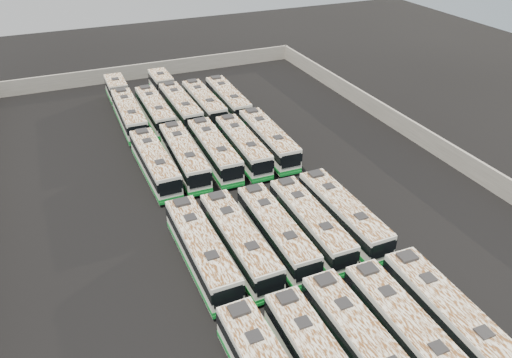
{
  "coord_description": "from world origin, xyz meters",
  "views": [
    {
      "loc": [
        -14.5,
        -36.57,
        25.69
      ],
      "look_at": [
        1.35,
        0.1,
        1.6
      ],
      "focal_mm": 35.0,
      "sensor_mm": 36.0,
      "label": 1
    }
  ],
  "objects_px": {
    "bus_back_left": "(155,111)",
    "bus_back_far_right": "(228,100)",
    "bus_midfront_far_right": "(343,214)",
    "bus_midfront_right": "(310,223)",
    "bus_front_center": "(364,348)",
    "bus_midfront_center": "(276,232)",
    "bus_midfront_far_left": "(201,250)",
    "bus_midfront_left": "(239,242)",
    "bus_back_center": "(174,99)",
    "bus_midback_far_left": "(155,163)",
    "bus_back_right": "(204,104)",
    "bus_back_far_left": "(125,106)",
    "bus_midback_center": "(214,151)",
    "bus_midback_far_right": "(268,139)",
    "bus_midback_left": "(184,156)",
    "bus_front_right": "(408,333)",
    "bus_midback_right": "(243,146)",
    "bus_front_far_right": "(450,319)"
  },
  "relations": [
    {
      "from": "bus_midback_center",
      "to": "bus_midback_far_right",
      "type": "distance_m",
      "value": 6.18
    },
    {
      "from": "bus_midback_left",
      "to": "bus_midback_right",
      "type": "xyz_separation_m",
      "value": [
        6.32,
        -0.22,
        -0.05
      ]
    },
    {
      "from": "bus_midback_far_left",
      "to": "bus_back_center",
      "type": "bearing_deg",
      "value": 67.23
    },
    {
      "from": "bus_front_right",
      "to": "bus_midfront_center",
      "type": "bearing_deg",
      "value": 104.16
    },
    {
      "from": "bus_midback_left",
      "to": "bus_midback_far_right",
      "type": "bearing_deg",
      "value": 1.55
    },
    {
      "from": "bus_front_right",
      "to": "bus_midback_far_right",
      "type": "relative_size",
      "value": 0.98
    },
    {
      "from": "bus_midfront_right",
      "to": "bus_midback_left",
      "type": "distance_m",
      "value": 16.35
    },
    {
      "from": "bus_midfront_far_left",
      "to": "bus_midfront_left",
      "type": "bearing_deg",
      "value": -3.33
    },
    {
      "from": "bus_front_right",
      "to": "bus_midback_far_right",
      "type": "xyz_separation_m",
      "value": [
        3.18,
        27.68,
        0.04
      ]
    },
    {
      "from": "bus_midfront_left",
      "to": "bus_midback_center",
      "type": "relative_size",
      "value": 1.0
    },
    {
      "from": "bus_midfront_center",
      "to": "bus_midback_right",
      "type": "distance_m",
      "value": 15.16
    },
    {
      "from": "bus_midfront_far_right",
      "to": "bus_back_left",
      "type": "bearing_deg",
      "value": 108.0
    },
    {
      "from": "bus_front_center",
      "to": "bus_midfront_left",
      "type": "distance_m",
      "value": 12.83
    },
    {
      "from": "bus_midfront_far_right",
      "to": "bus_midfront_right",
      "type": "bearing_deg",
      "value": -179.99
    },
    {
      "from": "bus_midfront_far_right",
      "to": "bus_front_center",
      "type": "bearing_deg",
      "value": -117.25
    },
    {
      "from": "bus_midfront_far_right",
      "to": "bus_midback_far_left",
      "type": "xyz_separation_m",
      "value": [
        -12.4,
        14.87,
        0.01
      ]
    },
    {
      "from": "bus_front_center",
      "to": "bus_midback_left",
      "type": "bearing_deg",
      "value": 95.75
    },
    {
      "from": "bus_midback_left",
      "to": "bus_back_left",
      "type": "distance_m",
      "value": 12.58
    },
    {
      "from": "bus_back_left",
      "to": "bus_front_center",
      "type": "bearing_deg",
      "value": -85.84
    },
    {
      "from": "bus_midback_left",
      "to": "bus_back_right",
      "type": "bearing_deg",
      "value": 64.97
    },
    {
      "from": "bus_midfront_center",
      "to": "bus_back_center",
      "type": "xyz_separation_m",
      "value": [
        -0.02,
        30.51,
        0.03
      ]
    },
    {
      "from": "bus_front_far_right",
      "to": "bus_midback_far_left",
      "type": "height_order",
      "value": "bus_front_far_right"
    },
    {
      "from": "bus_midfront_far_left",
      "to": "bus_midfront_left",
      "type": "distance_m",
      "value": 3.01
    },
    {
      "from": "bus_front_center",
      "to": "bus_back_far_right",
      "type": "height_order",
      "value": "bus_front_center"
    },
    {
      "from": "bus_midback_right",
      "to": "bus_midfront_center",
      "type": "bearing_deg",
      "value": -100.61
    },
    {
      "from": "bus_midback_far_left",
      "to": "bus_back_right",
      "type": "height_order",
      "value": "bus_midback_far_left"
    },
    {
      "from": "bus_front_center",
      "to": "bus_midback_far_left",
      "type": "distance_m",
      "value": 28.02
    },
    {
      "from": "bus_midfront_far_left",
      "to": "bus_midfront_left",
      "type": "relative_size",
      "value": 1.01
    },
    {
      "from": "bus_back_left",
      "to": "bus_back_far_right",
      "type": "height_order",
      "value": "bus_back_far_right"
    },
    {
      "from": "bus_midfront_left",
      "to": "bus_back_right",
      "type": "distance_m",
      "value": 28.23
    },
    {
      "from": "bus_back_far_left",
      "to": "bus_back_left",
      "type": "bearing_deg",
      "value": -44.04
    },
    {
      "from": "bus_midfront_left",
      "to": "bus_back_center",
      "type": "distance_m",
      "value": 30.73
    },
    {
      "from": "bus_midfront_left",
      "to": "bus_back_far_right",
      "type": "height_order",
      "value": "bus_midfront_left"
    },
    {
      "from": "bus_back_far_left",
      "to": "bus_midfront_left",
      "type": "bearing_deg",
      "value": -83.6
    },
    {
      "from": "bus_midfront_far_right",
      "to": "bus_back_right",
      "type": "height_order",
      "value": "bus_midfront_far_right"
    },
    {
      "from": "bus_back_far_left",
      "to": "bus_back_left",
      "type": "relative_size",
      "value": 1.58
    },
    {
      "from": "bus_midfront_left",
      "to": "bus_midback_right",
      "type": "distance_m",
      "value": 16.18
    },
    {
      "from": "bus_front_right",
      "to": "bus_midback_far_right",
      "type": "distance_m",
      "value": 27.86
    },
    {
      "from": "bus_midfront_far_right",
      "to": "bus_back_far_left",
      "type": "bearing_deg",
      "value": 111.35
    },
    {
      "from": "bus_midback_left",
      "to": "bus_back_far_right",
      "type": "bearing_deg",
      "value": 54.38
    },
    {
      "from": "bus_back_left",
      "to": "bus_midfront_center",
      "type": "bearing_deg",
      "value": -83.67
    },
    {
      "from": "bus_front_right",
      "to": "bus_midback_center",
      "type": "relative_size",
      "value": 0.99
    },
    {
      "from": "bus_midback_left",
      "to": "bus_back_far_left",
      "type": "xyz_separation_m",
      "value": [
        -3.04,
        15.62,
        -0.02
      ]
    },
    {
      "from": "bus_midfront_left",
      "to": "bus_midfront_right",
      "type": "distance_m",
      "value": 6.25
    },
    {
      "from": "bus_front_center",
      "to": "bus_midfront_center",
      "type": "xyz_separation_m",
      "value": [
        0.1,
        12.5,
        -0.05
      ]
    },
    {
      "from": "bus_back_right",
      "to": "bus_back_far_right",
      "type": "bearing_deg",
      "value": -0.49
    },
    {
      "from": "bus_midback_right",
      "to": "bus_back_right",
      "type": "xyz_separation_m",
      "value": [
        -0.12,
        12.66,
        -0.0
      ]
    },
    {
      "from": "bus_back_center",
      "to": "bus_midfront_left",
      "type": "bearing_deg",
      "value": -96.5
    },
    {
      "from": "bus_front_center",
      "to": "bus_midfront_far_right",
      "type": "bearing_deg",
      "value": 62.74
    },
    {
      "from": "bus_midfront_far_left",
      "to": "bus_midfront_center",
      "type": "height_order",
      "value": "bus_midfront_far_left"
    }
  ]
}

